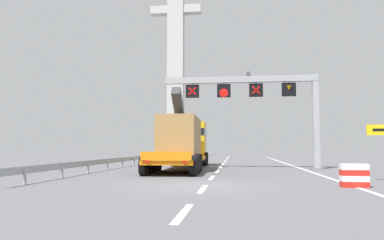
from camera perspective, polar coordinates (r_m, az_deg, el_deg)
name	(u,v)px	position (r m, az deg, el deg)	size (l,w,h in m)	color
ground	(196,186)	(14.73, 0.68, -10.32)	(112.00, 112.00, 0.00)	#5B5B60
lane_markings	(223,164)	(33.44, 4.88, -6.90)	(0.20, 52.25, 0.01)	silver
edge_line_right	(302,169)	(26.99, 16.92, -7.37)	(0.20, 63.00, 0.01)	silver
overhead_lane_gantry	(260,94)	(26.79, 10.64, 4.09)	(11.29, 0.90, 7.01)	#9EA0A5
heavy_haul_truck_orange	(184,141)	(26.91, -1.19, -3.34)	(3.31, 14.12, 5.30)	orange
crash_barrier_striped	(354,176)	(15.58, 24.09, -7.96)	(1.01, 0.52, 0.90)	red
guardrail_left	(122,160)	(28.48, -10.98, -6.18)	(0.13, 29.06, 0.76)	#999EA3
bridge_pylon_distant	(176,36)	(65.99, -2.55, 13.08)	(9.00, 2.00, 41.65)	#B7B7B2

